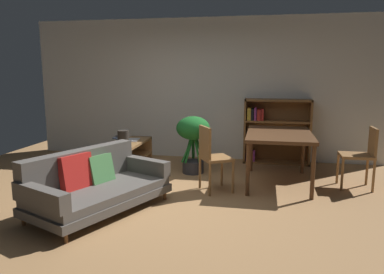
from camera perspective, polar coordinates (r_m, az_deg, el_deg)
name	(u,v)px	position (r m, az deg, el deg)	size (l,w,h in m)	color
ground_plane	(168,203)	(4.89, -3.75, -10.18)	(8.16, 8.16, 0.00)	#A87A4C
back_wall_panel	(203,89)	(7.23, 1.65, 7.40)	(6.80, 0.10, 2.70)	silver
fabric_couch	(94,184)	(4.72, -14.92, -7.09)	(1.50, 1.93, 0.73)	brown
media_console	(131,158)	(6.31, -9.49, -3.15)	(0.39, 1.18, 0.53)	olive
open_laptop	(128,139)	(6.42, -9.90, -0.34)	(0.46, 0.36, 0.07)	silver
desk_speaker	(123,138)	(5.98, -10.61, -0.13)	(0.17, 0.17, 0.24)	#2D2823
potted_floor_plant	(193,135)	(6.13, 0.16, 0.25)	(0.56, 0.58, 0.96)	#333338
dining_table	(279,137)	(5.68, 13.34, -0.07)	(0.95, 1.42, 0.79)	#56351E
dining_chair_near	(362,153)	(5.88, 24.80, -2.33)	(0.46, 0.40, 0.90)	olive
dining_chair_far	(212,155)	(5.20, 3.08, -2.76)	(0.54, 0.55, 0.94)	olive
bookshelf	(273,131)	(7.03, 12.37, 0.95)	(1.20, 0.34, 1.19)	brown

